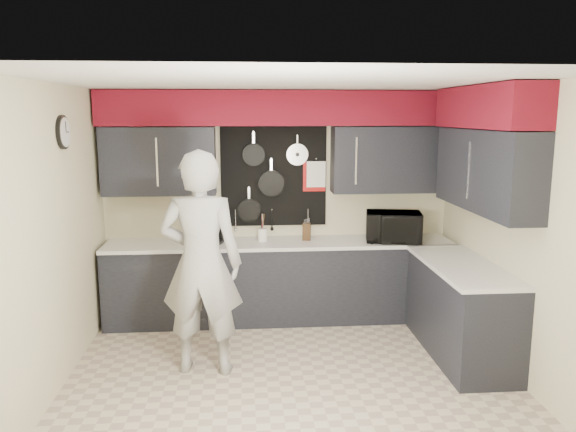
{
  "coord_description": "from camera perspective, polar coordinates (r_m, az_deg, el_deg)",
  "views": [
    {
      "loc": [
        -0.41,
        -4.73,
        2.34
      ],
      "look_at": [
        0.02,
        0.5,
        1.38
      ],
      "focal_mm": 35.0,
      "sensor_mm": 36.0,
      "label": 1
    }
  ],
  "objects": [
    {
      "name": "base_cabinets",
      "position": [
        6.21,
        3.93,
        -7.31
      ],
      "size": [
        3.95,
        2.2,
        0.92
      ],
      "color": "black",
      "rests_on": "ground"
    },
    {
      "name": "right_wall_assembly",
      "position": [
        5.49,
        19.79,
        5.59
      ],
      "size": [
        0.36,
        3.5,
        2.6
      ],
      "color": "beige",
      "rests_on": "ground"
    },
    {
      "name": "knife_block",
      "position": [
        6.39,
        1.9,
        -1.6
      ],
      "size": [
        0.1,
        0.1,
        0.19
      ],
      "primitive_type": "cube",
      "rotation": [
        0.0,
        0.0,
        -0.19
      ],
      "color": "#3A2412",
      "rests_on": "base_cabinets"
    },
    {
      "name": "coffee_maker",
      "position": [
        6.32,
        -7.44,
        -1.23
      ],
      "size": [
        0.22,
        0.25,
        0.31
      ],
      "rotation": [
        0.0,
        0.0,
        -0.26
      ],
      "color": "black",
      "rests_on": "base_cabinets"
    },
    {
      "name": "back_wall_assembly",
      "position": [
        6.35,
        -0.87,
        7.36
      ],
      "size": [
        4.0,
        0.36,
        2.6
      ],
      "color": "beige",
      "rests_on": "ground"
    },
    {
      "name": "microwave",
      "position": [
        6.42,
        10.64,
        -1.09
      ],
      "size": [
        0.67,
        0.52,
        0.33
      ],
      "primitive_type": "imported",
      "rotation": [
        0.0,
        0.0,
        -0.19
      ],
      "color": "black",
      "rests_on": "base_cabinets"
    },
    {
      "name": "left_wall_assembly",
      "position": [
        5.1,
        -22.67,
        -1.84
      ],
      "size": [
        0.05,
        3.5,
        2.6
      ],
      "color": "beige",
      "rests_on": "ground"
    },
    {
      "name": "ground",
      "position": [
        5.29,
        0.27,
        -15.92
      ],
      "size": [
        4.0,
        4.0,
        0.0
      ],
      "primitive_type": "plane",
      "color": "#C2B397",
      "rests_on": "ground"
    },
    {
      "name": "utensil_crock",
      "position": [
        6.36,
        -2.6,
        -1.91
      ],
      "size": [
        0.11,
        0.11,
        0.14
      ],
      "primitive_type": "cylinder",
      "color": "white",
      "rests_on": "base_cabinets"
    },
    {
      "name": "person",
      "position": [
        5.1,
        -8.82,
        -4.79
      ],
      "size": [
        0.8,
        0.58,
        2.04
      ],
      "primitive_type": "imported",
      "rotation": [
        0.0,
        0.0,
        3.01
      ],
      "color": "#AFAFAC",
      "rests_on": "ground"
    }
  ]
}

